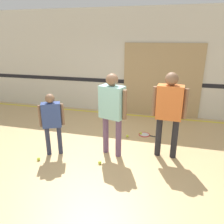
{
  "coord_description": "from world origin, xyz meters",
  "views": [
    {
      "loc": [
        1.06,
        -3.78,
        2.41
      ],
      "look_at": [
        0.02,
        0.23,
        0.95
      ],
      "focal_mm": 35.0,
      "sensor_mm": 36.0,
      "label": 1
    }
  ],
  "objects_px": {
    "racket_spare_on_floor": "(145,135)",
    "tennis_ball_stray_right": "(127,136)",
    "person_student_left": "(52,118)",
    "person_instructor": "(112,106)",
    "person_student_right": "(169,107)",
    "tennis_ball_stray_left": "(39,159)",
    "tennis_ball_near_instructor": "(100,163)",
    "tennis_ball_by_spare_racket": "(141,133)"
  },
  "relations": [
    {
      "from": "person_student_right",
      "to": "tennis_ball_stray_right",
      "type": "xyz_separation_m",
      "value": [
        -0.93,
        0.67,
        -1.06
      ]
    },
    {
      "from": "racket_spare_on_floor",
      "to": "tennis_ball_by_spare_racket",
      "type": "xyz_separation_m",
      "value": [
        -0.11,
        0.0,
        0.02
      ]
    },
    {
      "from": "person_instructor",
      "to": "tennis_ball_near_instructor",
      "type": "bearing_deg",
      "value": -88.64
    },
    {
      "from": "person_student_left",
      "to": "tennis_ball_stray_right",
      "type": "distance_m",
      "value": 1.96
    },
    {
      "from": "person_student_left",
      "to": "racket_spare_on_floor",
      "type": "xyz_separation_m",
      "value": [
        1.77,
        1.41,
        -0.81
      ]
    },
    {
      "from": "tennis_ball_stray_left",
      "to": "tennis_ball_stray_right",
      "type": "xyz_separation_m",
      "value": [
        1.55,
        1.51,
        0.0
      ]
    },
    {
      "from": "tennis_ball_stray_right",
      "to": "racket_spare_on_floor",
      "type": "bearing_deg",
      "value": 30.49
    },
    {
      "from": "person_instructor",
      "to": "person_student_left",
      "type": "height_order",
      "value": "person_instructor"
    },
    {
      "from": "tennis_ball_near_instructor",
      "to": "tennis_ball_by_spare_racket",
      "type": "distance_m",
      "value": 1.68
    },
    {
      "from": "tennis_ball_near_instructor",
      "to": "tennis_ball_stray_left",
      "type": "distance_m",
      "value": 1.26
    },
    {
      "from": "person_student_right",
      "to": "tennis_ball_near_instructor",
      "type": "distance_m",
      "value": 1.75
    },
    {
      "from": "racket_spare_on_floor",
      "to": "tennis_ball_stray_left",
      "type": "bearing_deg",
      "value": -126.56
    },
    {
      "from": "racket_spare_on_floor",
      "to": "tennis_ball_near_instructor",
      "type": "distance_m",
      "value": 1.72
    },
    {
      "from": "tennis_ball_by_spare_racket",
      "to": "tennis_ball_stray_right",
      "type": "distance_m",
      "value": 0.39
    },
    {
      "from": "tennis_ball_stray_left",
      "to": "racket_spare_on_floor",
      "type": "bearing_deg",
      "value": 41.66
    },
    {
      "from": "person_instructor",
      "to": "person_student_right",
      "type": "bearing_deg",
      "value": 27.24
    },
    {
      "from": "person_student_right",
      "to": "tennis_ball_stray_left",
      "type": "bearing_deg",
      "value": 22.34
    },
    {
      "from": "tennis_ball_by_spare_racket",
      "to": "tennis_ball_stray_left",
      "type": "distance_m",
      "value": 2.55
    },
    {
      "from": "person_student_right",
      "to": "tennis_ball_stray_left",
      "type": "xyz_separation_m",
      "value": [
        -2.49,
        -0.84,
        -1.06
      ]
    },
    {
      "from": "person_student_left",
      "to": "tennis_ball_near_instructor",
      "type": "bearing_deg",
      "value": -34.52
    },
    {
      "from": "person_student_right",
      "to": "tennis_ball_near_instructor",
      "type": "xyz_separation_m",
      "value": [
        -1.24,
        -0.65,
        -1.06
      ]
    },
    {
      "from": "person_student_left",
      "to": "tennis_ball_near_instructor",
      "type": "height_order",
      "value": "person_student_left"
    },
    {
      "from": "tennis_ball_near_instructor",
      "to": "tennis_ball_stray_left",
      "type": "xyz_separation_m",
      "value": [
        -1.25,
        -0.19,
        0.0
      ]
    },
    {
      "from": "person_instructor",
      "to": "tennis_ball_stray_left",
      "type": "xyz_separation_m",
      "value": [
        -1.38,
        -0.65,
        -1.04
      ]
    },
    {
      "from": "person_student_right",
      "to": "tennis_ball_by_spare_racket",
      "type": "xyz_separation_m",
      "value": [
        -0.63,
        0.91,
        -1.06
      ]
    },
    {
      "from": "tennis_ball_stray_right",
      "to": "tennis_ball_stray_left",
      "type": "bearing_deg",
      "value": -135.89
    },
    {
      "from": "person_instructor",
      "to": "tennis_ball_stray_left",
      "type": "bearing_deg",
      "value": -137.44
    },
    {
      "from": "tennis_ball_stray_left",
      "to": "tennis_ball_near_instructor",
      "type": "bearing_deg",
      "value": 8.54
    },
    {
      "from": "person_instructor",
      "to": "person_student_left",
      "type": "xyz_separation_m",
      "value": [
        -1.19,
        -0.31,
        -0.25
      ]
    },
    {
      "from": "person_instructor",
      "to": "racket_spare_on_floor",
      "type": "distance_m",
      "value": 1.64
    },
    {
      "from": "person_instructor",
      "to": "person_student_right",
      "type": "height_order",
      "value": "person_student_right"
    },
    {
      "from": "tennis_ball_stray_left",
      "to": "tennis_ball_stray_right",
      "type": "distance_m",
      "value": 2.16
    },
    {
      "from": "person_student_left",
      "to": "tennis_ball_by_spare_racket",
      "type": "distance_m",
      "value": 2.32
    },
    {
      "from": "person_instructor",
      "to": "tennis_ball_stray_right",
      "type": "bearing_deg",
      "value": 96.02
    },
    {
      "from": "person_student_left",
      "to": "tennis_ball_stray_left",
      "type": "relative_size",
      "value": 20.11
    },
    {
      "from": "person_instructor",
      "to": "person_student_left",
      "type": "bearing_deg",
      "value": -147.83
    },
    {
      "from": "person_instructor",
      "to": "tennis_ball_stray_right",
      "type": "distance_m",
      "value": 1.36
    },
    {
      "from": "person_student_right",
      "to": "tennis_ball_by_spare_racket",
      "type": "bearing_deg",
      "value": -51.72
    },
    {
      "from": "racket_spare_on_floor",
      "to": "tennis_ball_near_instructor",
      "type": "relative_size",
      "value": 7.49
    },
    {
      "from": "person_student_right",
      "to": "racket_spare_on_floor",
      "type": "xyz_separation_m",
      "value": [
        -0.52,
        0.91,
        -1.08
      ]
    },
    {
      "from": "person_instructor",
      "to": "tennis_ball_near_instructor",
      "type": "distance_m",
      "value": 1.14
    },
    {
      "from": "racket_spare_on_floor",
      "to": "tennis_ball_stray_right",
      "type": "bearing_deg",
      "value": -137.73
    }
  ]
}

